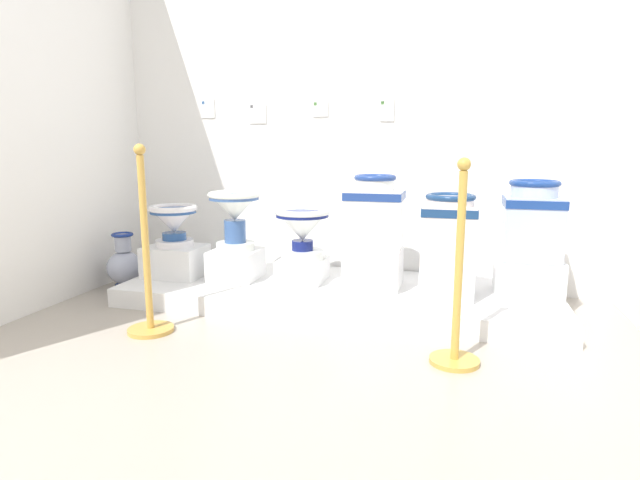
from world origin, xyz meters
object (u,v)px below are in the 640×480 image
object	(u,v)px
antique_toilet_central_ornate	(449,228)
info_placard_second	(257,113)
plinth_block_central_ornate	(447,281)
plinth_block_rightmost	(528,277)
info_placard_third	(320,108)
antique_toilet_rightmost	(532,219)
plinth_block_squat_floral	(373,267)
plinth_block_pale_glazed	(236,264)
antique_toilet_pale_glazed	(234,211)
antique_toilet_tall_cobalt	(302,227)
antique_toilet_slender_white	(174,220)
stanchion_post_near_left	(148,278)
plinth_block_tall_cobalt	(303,270)
plinth_block_slender_white	(176,261)
info_placard_first	(208,108)
info_placard_fourth	(387,110)
antique_toilet_squat_floral	(375,211)
stanchion_post_near_right	(457,303)

from	to	relation	value
antique_toilet_central_ornate	info_placard_second	distance (m)	1.76
plinth_block_central_ornate	plinth_block_rightmost	xyz separation A→B (m)	(0.49, 0.15, 0.02)
antique_toilet_central_ornate	info_placard_third	distance (m)	1.38
antique_toilet_rightmost	plinth_block_squat_floral	bearing A→B (deg)	-177.15
plinth_block_pale_glazed	info_placard_third	xyz separation A→B (m)	(0.47, 0.54, 1.09)
antique_toilet_pale_glazed	plinth_block_central_ornate	xyz separation A→B (m)	(1.45, -0.06, -0.39)
antique_toilet_tall_cobalt	plinth_block_rightmost	size ratio (longest dim) A/B	0.95
antique_toilet_slender_white	stanchion_post_near_left	world-z (taller)	stanchion_post_near_left
plinth_block_pale_glazed	plinth_block_rightmost	bearing A→B (deg)	2.62
antique_toilet_central_ornate	antique_toilet_rightmost	xyz separation A→B (m)	(0.49, 0.15, 0.06)
antique_toilet_tall_cobalt	plinth_block_squat_floral	xyz separation A→B (m)	(0.50, -0.02, -0.25)
plinth_block_tall_cobalt	antique_toilet_slender_white	bearing A→B (deg)	-173.17
plinth_block_slender_white	info_placard_second	world-z (taller)	info_placard_second
plinth_block_squat_floral	stanchion_post_near_left	distance (m)	1.43
info_placard_third	plinth_block_slender_white	bearing A→B (deg)	-147.19
plinth_block_slender_white	plinth_block_rightmost	xyz separation A→B (m)	(2.39, 0.14, 0.01)
antique_toilet_tall_cobalt	plinth_block_rightmost	distance (m)	1.49
plinth_block_central_ornate	info_placard_third	world-z (taller)	info_placard_third
antique_toilet_tall_cobalt	info_placard_third	distance (m)	0.95
info_placard_first	info_placard_third	distance (m)	0.92
antique_toilet_slender_white	plinth_block_rightmost	size ratio (longest dim) A/B	0.85
info_placard_third	plinth_block_squat_floral	bearing A→B (deg)	-44.71
info_placard_fourth	antique_toilet_squat_floral	bearing A→B (deg)	-89.64
antique_toilet_tall_cobalt	antique_toilet_central_ornate	size ratio (longest dim) A/B	0.84
plinth_block_squat_floral	info_placard_third	xyz separation A→B (m)	(-0.50, 0.50, 1.06)
plinth_block_squat_floral	info_placard_third	bearing A→B (deg)	135.29
plinth_block_tall_cobalt	stanchion_post_near_left	size ratio (longest dim) A/B	0.33
antique_toilet_tall_cobalt	plinth_block_central_ornate	world-z (taller)	antique_toilet_tall_cobalt
antique_toilet_slender_white	antique_toilet_pale_glazed	size ratio (longest dim) A/B	0.83
plinth_block_slender_white	stanchion_post_near_right	size ratio (longest dim) A/B	0.40
plinth_block_central_ornate	antique_toilet_central_ornate	xyz separation A→B (m)	(0.00, 0.00, 0.33)
antique_toilet_slender_white	plinth_block_central_ornate	world-z (taller)	antique_toilet_slender_white
plinth_block_pale_glazed	info_placard_fourth	size ratio (longest dim) A/B	2.11
plinth_block_central_ornate	antique_toilet_rightmost	bearing A→B (deg)	16.62
plinth_block_pale_glazed	info_placard_second	xyz separation A→B (m)	(-0.03, 0.54, 1.07)
plinth_block_slender_white	plinth_block_central_ornate	distance (m)	1.90
antique_toilet_tall_cobalt	info_placard_second	distance (m)	1.06
plinth_block_tall_cobalt	stanchion_post_near_left	world-z (taller)	stanchion_post_near_left
info_placard_third	stanchion_post_near_right	world-z (taller)	info_placard_third
antique_toilet_slender_white	antique_toilet_tall_cobalt	xyz separation A→B (m)	(0.92, 0.11, -0.03)
antique_toilet_pale_glazed	plinth_block_central_ornate	bearing A→B (deg)	-2.26
plinth_block_pale_glazed	antique_toilet_tall_cobalt	world-z (taller)	antique_toilet_tall_cobalt
plinth_block_rightmost	antique_toilet_rightmost	distance (m)	0.37
antique_toilet_pale_glazed	antique_toilet_tall_cobalt	distance (m)	0.49
stanchion_post_near_left	stanchion_post_near_right	bearing A→B (deg)	0.20
antique_toilet_tall_cobalt	info_placard_first	bearing A→B (deg)	152.41
plinth_block_pale_glazed	info_placard_first	bearing A→B (deg)	129.71
plinth_block_tall_cobalt	plinth_block_rightmost	world-z (taller)	plinth_block_rightmost
antique_toilet_squat_floral	stanchion_post_near_right	size ratio (longest dim) A/B	0.47
antique_toilet_rightmost	info_placard_second	xyz separation A→B (m)	(-1.97, 0.45, 0.69)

